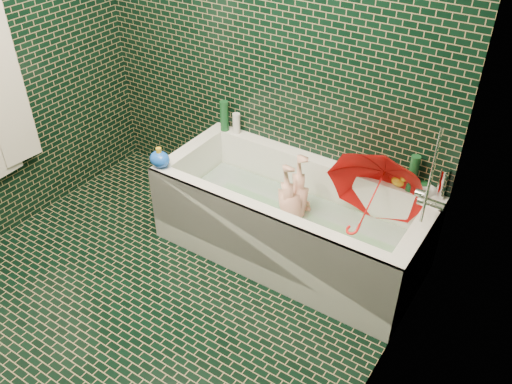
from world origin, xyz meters
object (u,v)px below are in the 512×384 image
Objects in this scene: bathtub at (290,227)px; bath_toy at (160,159)px; child at (294,215)px; umbrella at (371,201)px; rubber_duck at (400,180)px.

bathtub is 11.09× the size of bath_toy.
bathtub is at bearing 10.53° from bath_toy.
bathtub is 2.17× the size of child.
umbrella reaches higher than bath_toy.
umbrella is 4.79× the size of rubber_duck.
bathtub is 0.75m from rubber_duck.
child is at bearing -127.24° from rubber_duck.
umbrella is at bearing 7.80° from bath_toy.
bathtub is 0.10m from child.
bathtub is 0.94m from bath_toy.
rubber_duck is at bearing 132.00° from child.
child is at bearing 10.71° from bath_toy.
child is 0.93m from bath_toy.
child is at bearing 26.34° from bathtub.
bath_toy is at bearing -133.81° from rubber_duck.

